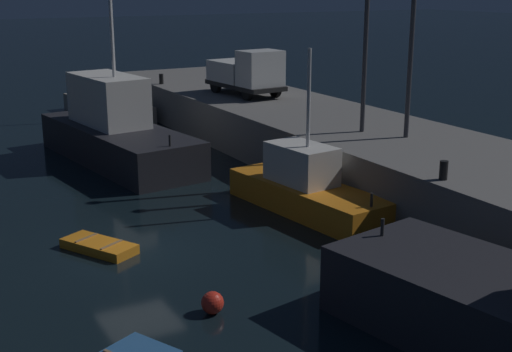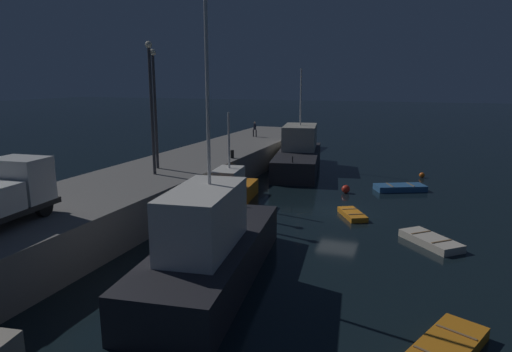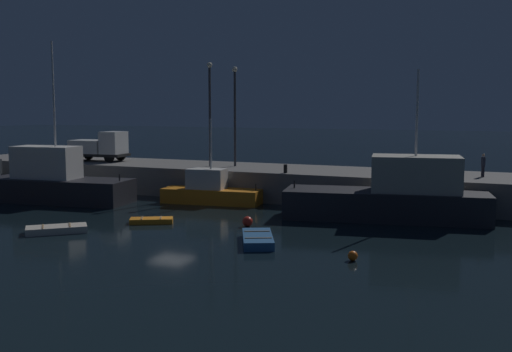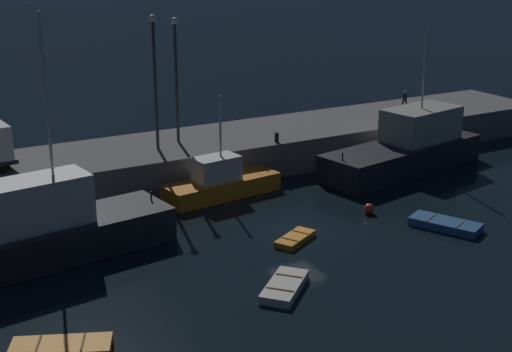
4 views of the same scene
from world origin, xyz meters
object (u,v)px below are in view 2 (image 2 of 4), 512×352
object	(u,v)px
lamp_post_east	(155,100)
lamp_post_west	(151,99)
fishing_trawler_green	(229,192)
dockworker	(255,128)
rowboat_blue_far	(431,241)
fishing_trawler_red	(210,248)
fishing_boat_blue	(299,154)
bollard_west	(232,154)
rowboat_white_mid	(445,350)
mooring_buoy_mid	(422,175)
dinghy_orange_near	(400,188)
dinghy_red_small	(352,214)
mooring_buoy_near	(346,189)

from	to	relation	value
lamp_post_east	lamp_post_west	bearing A→B (deg)	-153.13
fishing_trawler_green	dockworker	bearing A→B (deg)	15.30
rowboat_blue_far	lamp_post_east	distance (m)	19.57
fishing_trawler_red	rowboat_blue_far	distance (m)	11.96
fishing_trawler_green	rowboat_blue_far	bearing A→B (deg)	-104.17
fishing_boat_blue	bollard_west	size ratio (longest dim) A/B	20.68
bollard_west	lamp_post_west	bearing A→B (deg)	162.50
fishing_trawler_red	rowboat_white_mid	xyz separation A→B (m)	(-2.24, -9.13, -1.27)
fishing_boat_blue	fishing_trawler_green	world-z (taller)	fishing_boat_blue
rowboat_white_mid	mooring_buoy_mid	distance (m)	27.30
dinghy_orange_near	fishing_trawler_green	bearing A→B (deg)	127.92
fishing_trawler_red	rowboat_white_mid	size ratio (longest dim) A/B	2.96
lamp_post_east	fishing_trawler_green	bearing A→B (deg)	-85.27
mooring_buoy_mid	lamp_post_east	bearing A→B (deg)	129.08
dinghy_red_small	bollard_west	size ratio (longest dim) A/B	4.40
fishing_trawler_red	lamp_post_east	world-z (taller)	fishing_trawler_red
fishing_trawler_red	dinghy_orange_near	distance (m)	20.73
mooring_buoy_mid	bollard_west	world-z (taller)	bollard_west
fishing_trawler_red	bollard_west	size ratio (longest dim) A/B	18.78
rowboat_white_mid	dockworker	world-z (taller)	dockworker
rowboat_blue_far	mooring_buoy_near	xyz separation A→B (m)	(9.34, 5.90, 0.11)
dinghy_orange_near	mooring_buoy_mid	world-z (taller)	dinghy_orange_near
fishing_boat_blue	fishing_trawler_green	xyz separation A→B (m)	(-13.77, 1.19, -0.63)
mooring_buoy_mid	lamp_post_west	bearing A→B (deg)	134.03
fishing_boat_blue	dinghy_red_small	size ratio (longest dim) A/B	4.70
fishing_trawler_green	dinghy_red_small	xyz separation A→B (m)	(0.19, -8.29, -0.75)
rowboat_white_mid	lamp_post_west	size ratio (longest dim) A/B	0.48
fishing_trawler_green	lamp_post_east	bearing A→B (deg)	94.73
fishing_boat_blue	lamp_post_west	xyz separation A→B (m)	(-16.04, 5.55, 5.67)
fishing_trawler_green	lamp_post_west	size ratio (longest dim) A/B	0.90
fishing_boat_blue	dockworker	xyz separation A→B (m)	(4.99, 6.32, 1.68)
dinghy_orange_near	bollard_west	bearing A→B (deg)	103.91
fishing_boat_blue	bollard_west	world-z (taller)	fishing_boat_blue
fishing_trawler_red	lamp_post_east	size ratio (longest dim) A/B	1.48
fishing_boat_blue	fishing_trawler_green	distance (m)	13.84
fishing_trawler_red	mooring_buoy_mid	size ratio (longest dim) A/B	25.56
fishing_boat_blue	dinghy_red_small	bearing A→B (deg)	-152.39
fishing_boat_blue	fishing_trawler_red	bearing A→B (deg)	-173.60
dinghy_red_small	mooring_buoy_mid	xyz separation A→B (m)	(13.68, -4.03, 0.07)
fishing_trawler_green	lamp_post_east	xyz separation A→B (m)	(-0.44, 5.29, 6.12)
fishing_trawler_green	dockworker	distance (m)	19.59
fishing_trawler_green	rowboat_white_mid	world-z (taller)	fishing_trawler_green
mooring_buoy_near	lamp_post_east	bearing A→B (deg)	118.14
mooring_buoy_mid	bollard_west	distance (m)	16.91
rowboat_white_mid	lamp_post_east	world-z (taller)	lamp_post_east
lamp_post_east	bollard_west	world-z (taller)	lamp_post_east
lamp_post_west	lamp_post_east	distance (m)	2.05
fishing_trawler_green	dinghy_orange_near	world-z (taller)	fishing_trawler_green
dinghy_red_small	dockworker	world-z (taller)	dockworker
dinghy_orange_near	dockworker	size ratio (longest dim) A/B	2.51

